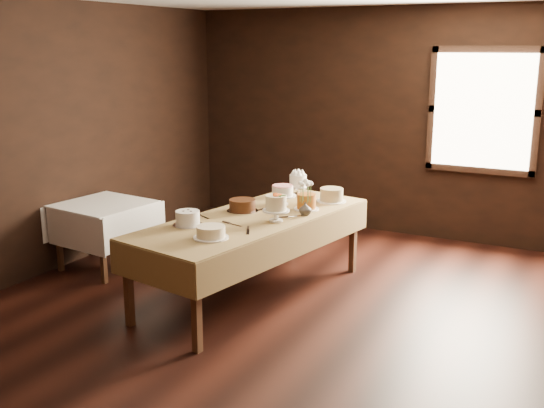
% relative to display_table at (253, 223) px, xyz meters
% --- Properties ---
extents(floor, '(5.00, 6.00, 0.01)m').
position_rel_display_table_xyz_m(floor, '(0.25, -0.28, -0.72)').
color(floor, black).
rests_on(floor, ground).
extents(wall_back, '(5.00, 0.02, 2.80)m').
position_rel_display_table_xyz_m(wall_back, '(0.25, 2.72, 0.68)').
color(wall_back, black).
rests_on(wall_back, ground).
extents(wall_left, '(0.02, 6.00, 2.80)m').
position_rel_display_table_xyz_m(wall_left, '(-2.25, -0.28, 0.68)').
color(wall_left, black).
rests_on(wall_left, ground).
extents(window, '(1.10, 0.05, 1.30)m').
position_rel_display_table_xyz_m(window, '(1.55, 2.66, 0.88)').
color(window, '#FFEABF').
rests_on(window, wall_back).
extents(display_table, '(1.41, 2.66, 0.78)m').
position_rel_display_table_xyz_m(display_table, '(0.00, 0.00, 0.00)').
color(display_table, '#402718').
rests_on(display_table, ground).
extents(side_table, '(0.94, 0.94, 0.72)m').
position_rel_display_table_xyz_m(side_table, '(-1.78, -0.04, -0.09)').
color(side_table, '#402718').
rests_on(side_table, ground).
extents(cake_meringue, '(0.25, 0.25, 0.23)m').
position_rel_display_table_xyz_m(cake_meringue, '(-0.01, 1.01, 0.16)').
color(cake_meringue, silver).
rests_on(cake_meringue, display_table).
extents(cake_speckled, '(0.33, 0.33, 0.14)m').
position_rel_display_table_xyz_m(cake_speckled, '(0.42, 0.90, 0.12)').
color(cake_speckled, white).
rests_on(cake_speckled, display_table).
extents(cake_lattice, '(0.27, 0.27, 0.20)m').
position_rel_display_table_xyz_m(cake_lattice, '(0.04, 0.55, 0.15)').
color(cake_lattice, white).
rests_on(cake_lattice, display_table).
extents(cake_caramel, '(0.24, 0.24, 0.15)m').
position_rel_display_table_xyz_m(cake_caramel, '(0.33, 0.48, 0.13)').
color(cake_caramel, white).
rests_on(cake_caramel, display_table).
extents(cake_chocolate, '(0.34, 0.34, 0.12)m').
position_rel_display_table_xyz_m(cake_chocolate, '(-0.18, 0.12, 0.12)').
color(cake_chocolate, silver).
rests_on(cake_chocolate, display_table).
extents(cake_flowers, '(0.27, 0.27, 0.25)m').
position_rel_display_table_xyz_m(cake_flowers, '(0.27, -0.04, 0.17)').
color(cake_flowers, white).
rests_on(cake_flowers, display_table).
extents(cake_swirl, '(0.27, 0.27, 0.14)m').
position_rel_display_table_xyz_m(cake_swirl, '(-0.35, -0.54, 0.12)').
color(cake_swirl, silver).
rests_on(cake_swirl, display_table).
extents(cake_cream, '(0.33, 0.33, 0.10)m').
position_rel_display_table_xyz_m(cake_cream, '(0.03, -0.75, 0.11)').
color(cake_cream, white).
rests_on(cake_cream, display_table).
extents(cake_server_a, '(0.24, 0.09, 0.01)m').
position_rel_display_table_xyz_m(cake_server_a, '(0.01, -0.32, 0.06)').
color(cake_server_a, silver).
rests_on(cake_server_a, display_table).
extents(cake_server_b, '(0.14, 0.22, 0.01)m').
position_rel_display_table_xyz_m(cake_server_b, '(0.22, -0.47, 0.06)').
color(cake_server_b, silver).
rests_on(cake_server_b, display_table).
extents(cake_server_c, '(0.10, 0.24, 0.01)m').
position_rel_display_table_xyz_m(cake_server_c, '(-0.02, 0.37, 0.06)').
color(cake_server_c, silver).
rests_on(cake_server_c, display_table).
extents(cake_server_d, '(0.18, 0.19, 0.01)m').
position_rel_display_table_xyz_m(cake_server_d, '(0.35, 0.20, 0.06)').
color(cake_server_d, silver).
rests_on(cake_server_d, display_table).
extents(cake_server_e, '(0.23, 0.13, 0.01)m').
position_rel_display_table_xyz_m(cake_server_e, '(-0.38, -0.22, 0.06)').
color(cake_server_e, silver).
rests_on(cake_server_e, display_table).
extents(flower_vase, '(0.16, 0.16, 0.12)m').
position_rel_display_table_xyz_m(flower_vase, '(0.41, 0.29, 0.12)').
color(flower_vase, '#2D2823').
rests_on(flower_vase, display_table).
extents(flower_bouquet, '(0.14, 0.14, 0.20)m').
position_rel_display_table_xyz_m(flower_bouquet, '(0.41, 0.29, 0.30)').
color(flower_bouquet, white).
rests_on(flower_bouquet, flower_vase).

